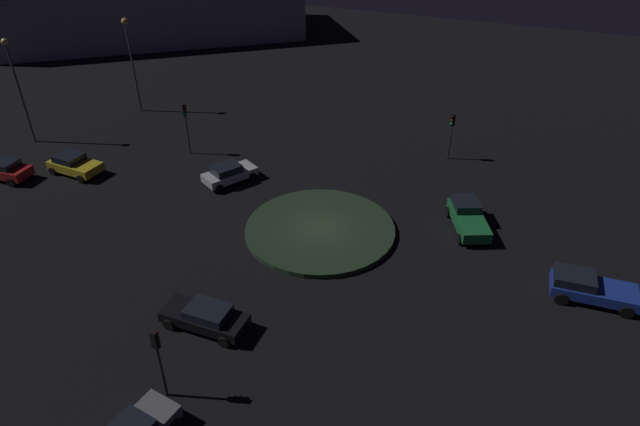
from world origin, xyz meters
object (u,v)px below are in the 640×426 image
at_px(car_green, 468,217).
at_px(store_building, 151,6).
at_px(car_blue, 589,287).
at_px(streetlamp_east, 15,77).
at_px(streetlamp_southeast, 130,49).
at_px(traffic_light_southwest, 452,128).
at_px(car_red, 1,169).
at_px(car_silver, 229,173).
at_px(traffic_light_north, 158,351).
at_px(car_black, 205,316).
at_px(car_yellow, 74,164).
at_px(traffic_light_southeast, 186,119).

bearing_deg(car_green, store_building, -147.12).
xyz_separation_m(car_blue, streetlamp_east, (42.99, -3.44, 4.82)).
relative_size(car_blue, streetlamp_southeast, 0.53).
bearing_deg(traffic_light_southwest, car_red, -39.70).
height_order(car_red, streetlamp_southeast, streetlamp_southeast).
bearing_deg(streetlamp_east, car_blue, 175.42).
relative_size(car_blue, car_silver, 1.06).
height_order(traffic_light_north, streetlamp_east, streetlamp_east).
xyz_separation_m(car_black, car_green, (-10.65, -14.12, 0.08)).
xyz_separation_m(car_yellow, streetlamp_east, (7.19, -2.98, 4.85)).
relative_size(car_yellow, car_green, 0.87).
bearing_deg(car_silver, car_green, -58.27).
bearing_deg(car_green, car_blue, 33.90).
xyz_separation_m(car_black, traffic_light_southeast, (11.80, -16.26, 2.27)).
bearing_deg(traffic_light_north, car_silver, 27.72).
bearing_deg(store_building, car_blue, 109.18).
bearing_deg(streetlamp_east, store_building, -71.05).
height_order(car_blue, car_silver, car_blue).
bearing_deg(car_blue, car_red, 179.45).
bearing_deg(streetlamp_southeast, car_blue, 162.40).
distance_m(car_red, streetlamp_southeast, 15.44).
xyz_separation_m(traffic_light_southeast, store_building, (23.88, -27.53, 0.85)).
bearing_deg(streetlamp_east, traffic_light_southeast, -166.90).
bearing_deg(car_red, car_silver, -163.93).
height_order(traffic_light_southeast, streetlamp_southeast, streetlamp_southeast).
bearing_deg(car_yellow, store_building, 121.00).
relative_size(car_black, traffic_light_southeast, 1.06).
height_order(car_blue, car_red, car_red).
relative_size(car_silver, traffic_light_north, 1.09).
bearing_deg(traffic_light_north, streetlamp_southeast, 45.29).
xyz_separation_m(car_red, traffic_light_southwest, (-29.92, -15.75, 1.90)).
distance_m(car_blue, streetlamp_east, 43.40).
bearing_deg(car_blue, car_black, -155.12).
distance_m(car_red, traffic_light_southeast, 13.89).
height_order(car_yellow, traffic_light_southeast, traffic_light_southeast).
bearing_deg(traffic_light_north, traffic_light_southwest, -8.41).
height_order(traffic_light_southwest, traffic_light_southeast, traffic_light_southeast).
distance_m(car_red, car_green, 33.67).
distance_m(car_yellow, traffic_light_southwest, 28.77).
height_order(traffic_light_north, streetlamp_southeast, streetlamp_southeast).
relative_size(car_yellow, car_red, 0.87).
height_order(traffic_light_southwest, streetlamp_southeast, streetlamp_southeast).
bearing_deg(car_black, traffic_light_north, 98.07).
bearing_deg(store_building, streetlamp_east, 70.62).
height_order(traffic_light_southwest, traffic_light_north, traffic_light_north).
height_order(car_red, car_black, car_red).
relative_size(traffic_light_southeast, traffic_light_north, 1.08).
distance_m(car_silver, streetlamp_southeast, 17.75).
relative_size(car_red, traffic_light_southwest, 1.25).
distance_m(car_black, streetlamp_southeast, 31.00).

